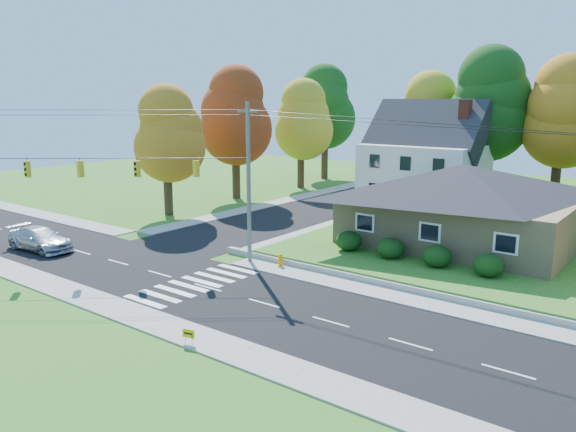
% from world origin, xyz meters
% --- Properties ---
extents(ground, '(120.00, 120.00, 0.00)m').
position_xyz_m(ground, '(0.00, 0.00, 0.00)').
color(ground, '#3D7923').
extents(road_main, '(90.00, 8.00, 0.02)m').
position_xyz_m(road_main, '(0.00, 0.00, 0.01)').
color(road_main, black).
rests_on(road_main, ground).
extents(road_cross, '(8.00, 44.00, 0.02)m').
position_xyz_m(road_cross, '(-8.00, 26.00, 0.01)').
color(road_cross, black).
rests_on(road_cross, ground).
extents(sidewalk_north, '(90.00, 2.00, 0.08)m').
position_xyz_m(sidewalk_north, '(0.00, 5.00, 0.04)').
color(sidewalk_north, '#9C9A90').
rests_on(sidewalk_north, ground).
extents(sidewalk_south, '(90.00, 2.00, 0.08)m').
position_xyz_m(sidewalk_south, '(0.00, -5.00, 0.04)').
color(sidewalk_south, '#9C9A90').
rests_on(sidewalk_south, ground).
extents(lawn, '(30.00, 30.00, 0.50)m').
position_xyz_m(lawn, '(13.00, 21.00, 0.25)').
color(lawn, '#3D7923').
rests_on(lawn, ground).
extents(ranch_house, '(14.60, 10.60, 5.40)m').
position_xyz_m(ranch_house, '(8.00, 16.00, 3.27)').
color(ranch_house, tan).
rests_on(ranch_house, lawn).
extents(colonial_house, '(10.40, 8.40, 9.60)m').
position_xyz_m(colonial_house, '(0.04, 28.00, 4.58)').
color(colonial_house, silver).
rests_on(colonial_house, lawn).
extents(hedge_row, '(10.70, 1.70, 1.27)m').
position_xyz_m(hedge_row, '(7.50, 9.80, 1.14)').
color(hedge_row, '#163A10').
rests_on(hedge_row, lawn).
extents(traffic_infrastructure, '(38.10, 10.66, 10.00)m').
position_xyz_m(traffic_infrastructure, '(-0.15, 1.35, 5.15)').
color(traffic_infrastructure, '#666059').
rests_on(traffic_infrastructure, ground).
extents(tree_lot_0, '(6.72, 6.72, 12.51)m').
position_xyz_m(tree_lot_0, '(-2.00, 34.00, 8.31)').
color(tree_lot_0, '#3F2A19').
rests_on(tree_lot_0, lawn).
extents(tree_lot_1, '(7.84, 7.84, 14.60)m').
position_xyz_m(tree_lot_1, '(4.00, 33.00, 9.61)').
color(tree_lot_1, '#3F2A19').
rests_on(tree_lot_1, lawn).
extents(tree_lot_2, '(7.28, 7.28, 13.56)m').
position_xyz_m(tree_lot_2, '(10.00, 34.00, 8.96)').
color(tree_lot_2, '#3F2A19').
rests_on(tree_lot_2, lawn).
extents(tree_west_0, '(6.16, 6.16, 11.47)m').
position_xyz_m(tree_west_0, '(-17.00, 12.00, 7.15)').
color(tree_west_0, '#3F2A19').
rests_on(tree_west_0, ground).
extents(tree_west_1, '(7.28, 7.28, 13.56)m').
position_xyz_m(tree_west_1, '(-18.00, 22.00, 8.46)').
color(tree_west_1, '#3F2A19').
rests_on(tree_west_1, ground).
extents(tree_west_2, '(6.72, 6.72, 12.51)m').
position_xyz_m(tree_west_2, '(-17.00, 32.00, 7.81)').
color(tree_west_2, '#3F2A19').
rests_on(tree_west_2, ground).
extents(tree_west_3, '(7.84, 7.84, 14.60)m').
position_xyz_m(tree_west_3, '(-19.00, 40.00, 9.11)').
color(tree_west_3, '#3F2A19').
rests_on(tree_west_3, ground).
extents(silver_sedan, '(5.47, 2.50, 1.55)m').
position_xyz_m(silver_sedan, '(-14.68, -1.39, 0.80)').
color(silver_sedan, '#ADAEB7').
rests_on(silver_sedan, road_main).
extents(white_car, '(1.54, 4.19, 1.37)m').
position_xyz_m(white_car, '(-6.71, 34.49, 0.71)').
color(white_car, silver).
rests_on(white_car, road_cross).
extents(fire_hydrant, '(0.49, 0.38, 0.85)m').
position_xyz_m(fire_hydrant, '(0.76, 5.47, 0.41)').
color(fire_hydrant, '#E39500').
rests_on(fire_hydrant, ground).
extents(yard_sign, '(0.55, 0.18, 0.70)m').
position_xyz_m(yard_sign, '(4.60, -5.67, 0.50)').
color(yard_sign, black).
rests_on(yard_sign, ground).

